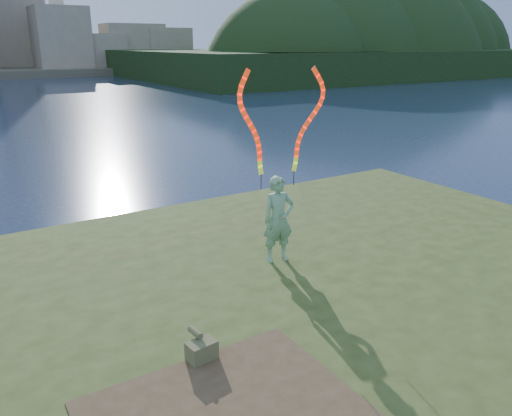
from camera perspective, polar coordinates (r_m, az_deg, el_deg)
ground at (r=9.95m, az=-0.34°, el=-12.22°), size 320.00×320.00×0.00m
grassy_knoll at (r=8.22m, az=8.48°, el=-16.96°), size 20.00×18.00×0.80m
wooded_hill at (r=93.01m, az=11.95°, el=14.93°), size 78.00×50.00×63.00m
woman_with_ribbons at (r=9.91m, az=2.58°, el=1.51°), size 2.08×0.58×4.15m
canvas_bag at (r=7.33m, az=-6.27°, el=-15.79°), size 0.43×0.49×0.39m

